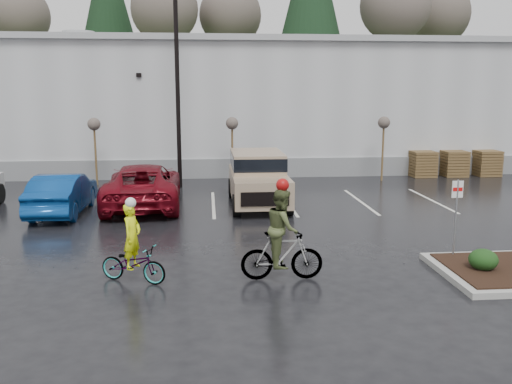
{
  "coord_description": "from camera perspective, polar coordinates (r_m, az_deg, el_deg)",
  "views": [
    {
      "loc": [
        -2.7,
        -13.17,
        4.53
      ],
      "look_at": [
        -1.18,
        3.69,
        1.3
      ],
      "focal_mm": 38.0,
      "sensor_mm": 36.0,
      "label": 1
    }
  ],
  "objects": [
    {
      "name": "ground",
      "position": [
        14.18,
        6.15,
        -7.88
      ],
      "size": [
        120.0,
        120.0,
        0.0
      ],
      "primitive_type": "plane",
      "color": "black",
      "rests_on": "ground"
    },
    {
      "name": "warehouse",
      "position": [
        35.27,
        -0.77,
        9.37
      ],
      "size": [
        60.5,
        15.5,
        7.2
      ],
      "color": "#A9ABAE",
      "rests_on": "ground"
    },
    {
      "name": "wooded_ridge",
      "position": [
        58.25,
        -2.52,
        9.28
      ],
      "size": [
        80.0,
        25.0,
        6.0
      ],
      "primitive_type": "cube",
      "color": "#1F3C19",
      "rests_on": "ground"
    },
    {
      "name": "lamppost",
      "position": [
        25.23,
        -8.33,
        13.32
      ],
      "size": [
        0.5,
        1.0,
        9.22
      ],
      "color": "black",
      "rests_on": "ground"
    },
    {
      "name": "sapling_west",
      "position": [
        26.76,
        -16.67,
        6.49
      ],
      "size": [
        0.6,
        0.6,
        3.2
      ],
      "color": "#4B351E",
      "rests_on": "ground"
    },
    {
      "name": "sapling_mid",
      "position": [
        26.26,
        -2.54,
        6.86
      ],
      "size": [
        0.6,
        0.6,
        3.2
      ],
      "color": "#4B351E",
      "rests_on": "ground"
    },
    {
      "name": "sapling_east",
      "position": [
        27.63,
        13.31,
        6.78
      ],
      "size": [
        0.6,
        0.6,
        3.2
      ],
      "color": "#4B351E",
      "rests_on": "ground"
    },
    {
      "name": "pallet_stack_a",
      "position": [
        29.64,
        17.13,
        2.85
      ],
      "size": [
        1.2,
        1.2,
        1.35
      ],
      "primitive_type": "cube",
      "color": "#4B351E",
      "rests_on": "ground"
    },
    {
      "name": "pallet_stack_b",
      "position": [
        30.32,
        20.1,
        2.84
      ],
      "size": [
        1.2,
        1.2,
        1.35
      ],
      "primitive_type": "cube",
      "color": "#4B351E",
      "rests_on": "ground"
    },
    {
      "name": "pallet_stack_c",
      "position": [
        31.13,
        23.11,
        2.82
      ],
      "size": [
        1.2,
        1.2,
        1.35
      ],
      "primitive_type": "cube",
      "color": "#4B351E",
      "rests_on": "ground"
    },
    {
      "name": "shrub_a",
      "position": [
        14.48,
        22.81,
        -6.58
      ],
      "size": [
        0.7,
        0.7,
        0.52
      ],
      "primitive_type": "ellipsoid",
      "color": "#143312",
      "rests_on": "curb_island"
    },
    {
      "name": "fire_lane_sign",
      "position": [
        15.19,
        20.32,
        -1.75
      ],
      "size": [
        0.3,
        0.05,
        2.2
      ],
      "color": "gray",
      "rests_on": "ground"
    },
    {
      "name": "car_blue",
      "position": [
        21.11,
        -19.68,
        -0.14
      ],
      "size": [
        1.63,
        4.58,
        1.51
      ],
      "primitive_type": "imported",
      "rotation": [
        0.0,
        0.0,
        3.13
      ],
      "color": "navy",
      "rests_on": "ground"
    },
    {
      "name": "car_red",
      "position": [
        21.53,
        -11.8,
        0.7
      ],
      "size": [
        3.05,
        6.15,
        1.68
      ],
      "primitive_type": "imported",
      "rotation": [
        0.0,
        0.0,
        3.19
      ],
      "color": "maroon",
      "rests_on": "ground"
    },
    {
      "name": "suv_tan",
      "position": [
        21.29,
        0.24,
        1.34
      ],
      "size": [
        2.2,
        5.1,
        2.06
      ],
      "primitive_type": null,
      "color": "tan",
      "rests_on": "ground"
    },
    {
      "name": "cyclist_hivis",
      "position": [
        13.21,
        -12.83,
        -6.56
      ],
      "size": [
        1.79,
        1.21,
        2.05
      ],
      "rotation": [
        0.0,
        0.0,
        1.17
      ],
      "color": "#3F3F44",
      "rests_on": "ground"
    },
    {
      "name": "cyclist_olive",
      "position": [
        12.99,
        2.75,
        -5.46
      ],
      "size": [
        1.91,
        0.92,
        2.47
      ],
      "rotation": [
        0.0,
        0.0,
        1.55
      ],
      "color": "#3F3F44",
      "rests_on": "ground"
    }
  ]
}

